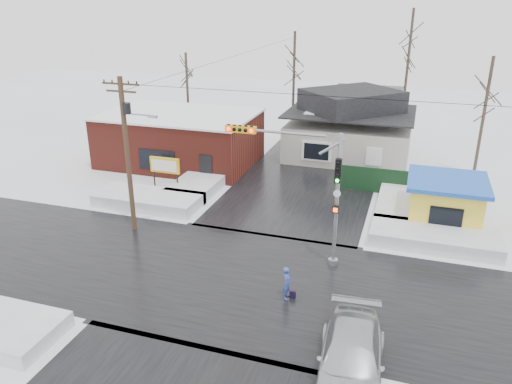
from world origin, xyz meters
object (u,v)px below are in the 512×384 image
(marquee_sign, at_px, (165,166))
(utility_pole, at_px, (128,147))
(traffic_signal, at_px, (306,179))
(pedestrian, at_px, (287,283))
(car, at_px, (351,360))
(kiosk, at_px, (445,201))

(marquee_sign, bearing_deg, utility_pole, -79.87)
(traffic_signal, distance_m, utility_pole, 10.39)
(traffic_signal, bearing_deg, marquee_sign, 150.28)
(traffic_signal, bearing_deg, pedestrian, -88.81)
(pedestrian, height_order, car, car)
(utility_pole, height_order, pedestrian, utility_pole)
(traffic_signal, relative_size, pedestrian, 4.39)
(kiosk, xyz_separation_m, car, (-3.49, -15.06, -0.62))
(utility_pole, height_order, kiosk, utility_pole)
(marquee_sign, bearing_deg, car, -44.11)
(pedestrian, relative_size, car, 0.28)
(car, bearing_deg, kiosk, 72.62)
(utility_pole, relative_size, car, 1.55)
(kiosk, relative_size, pedestrian, 2.89)
(pedestrian, bearing_deg, marquee_sign, 43.56)
(traffic_signal, xyz_separation_m, kiosk, (7.07, 7.03, -3.08))
(kiosk, bearing_deg, traffic_signal, -135.16)
(utility_pole, bearing_deg, marquee_sign, 100.13)
(marquee_sign, bearing_deg, traffic_signal, -29.72)
(traffic_signal, distance_m, pedestrian, 5.29)
(marquee_sign, height_order, kiosk, kiosk)
(kiosk, relative_size, car, 0.79)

